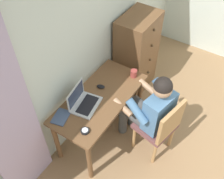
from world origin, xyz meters
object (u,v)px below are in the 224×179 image
object	(u,v)px
person_seated	(150,107)
computer_mouse	(101,87)
notebook_pad	(61,117)
desk_clock	(85,131)
coffee_mug	(134,73)
desk	(100,104)
chair	(161,126)
laptop	(83,101)
dresser	(136,54)

from	to	relation	value
person_seated	computer_mouse	xyz separation A→B (m)	(-0.08, 0.61, 0.07)
person_seated	notebook_pad	distance (m)	0.98
desk_clock	coffee_mug	world-z (taller)	coffee_mug
desk	computer_mouse	world-z (taller)	computer_mouse
chair	person_seated	bearing A→B (deg)	79.38
desk	chair	distance (m)	0.74
person_seated	laptop	xyz separation A→B (m)	(-0.41, 0.62, 0.10)
dresser	chair	world-z (taller)	dresser
desk	person_seated	world-z (taller)	person_seated
notebook_pad	desk_clock	bearing A→B (deg)	-105.65
desk	coffee_mug	size ratio (longest dim) A/B	10.30
chair	person_seated	size ratio (longest dim) A/B	0.73
computer_mouse	coffee_mug	world-z (taller)	coffee_mug
desk_clock	notebook_pad	world-z (taller)	desk_clock
desk	desk_clock	bearing A→B (deg)	-162.99
computer_mouse	desk	bearing A→B (deg)	-165.53
dresser	chair	distance (m)	1.18
desk	notebook_pad	xyz separation A→B (m)	(-0.46, 0.18, 0.12)
dresser	laptop	size ratio (longest dim) A/B	3.20
person_seated	notebook_pad	xyz separation A→B (m)	(-0.68, 0.71, 0.06)
person_seated	coffee_mug	distance (m)	0.49
chair	computer_mouse	distance (m)	0.83
laptop	chair	bearing A→B (deg)	-65.17
laptop	desk_clock	xyz separation A→B (m)	(-0.28, -0.24, -0.04)
computer_mouse	person_seated	bearing A→B (deg)	-98.95
desk	person_seated	size ratio (longest dim) A/B	1.03
laptop	person_seated	bearing A→B (deg)	-57.00
chair	notebook_pad	world-z (taller)	chair
person_seated	chair	bearing A→B (deg)	-100.62
desk_clock	chair	bearing A→B (deg)	-41.12
dresser	desk_clock	bearing A→B (deg)	-170.91
dresser	person_seated	distance (m)	1.04
dresser	person_seated	world-z (taller)	dresser
laptop	coffee_mug	distance (m)	0.74
chair	desk_clock	size ratio (longest dim) A/B	9.75
dresser	desk	bearing A→B (deg)	-174.58
desk_clock	notebook_pad	bearing A→B (deg)	88.84
person_seated	desk	bearing A→B (deg)	112.36
coffee_mug	person_seated	bearing A→B (deg)	-127.97
coffee_mug	laptop	bearing A→B (deg)	160.97
chair	dresser	bearing A→B (deg)	43.30
computer_mouse	notebook_pad	size ratio (longest dim) A/B	0.48
computer_mouse	notebook_pad	xyz separation A→B (m)	(-0.59, 0.10, -0.01)
person_seated	computer_mouse	bearing A→B (deg)	97.83
chair	coffee_mug	distance (m)	0.71
chair	desk	bearing A→B (deg)	104.57
laptop	dresser	bearing A→B (deg)	0.20
desk_clock	dresser	bearing A→B (deg)	9.09
notebook_pad	coffee_mug	world-z (taller)	coffee_mug
laptop	desk_clock	distance (m)	0.37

